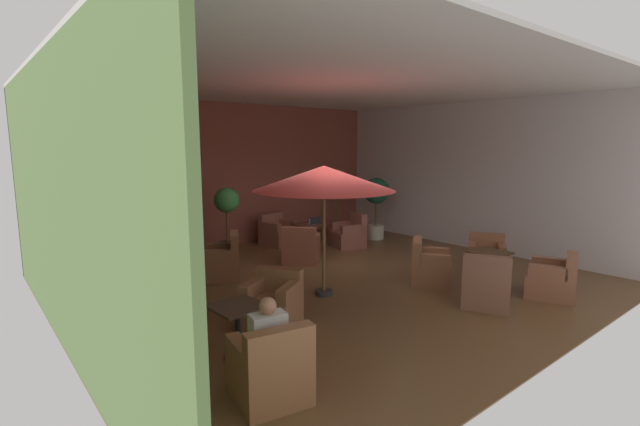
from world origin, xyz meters
name	(u,v)px	position (x,y,z in m)	size (l,w,h in m)	color
ground_plane	(334,281)	(0.00, 0.00, -0.01)	(9.46, 8.54, 0.02)	brown
wall_back_brick	(229,175)	(0.00, 4.23, 1.88)	(9.46, 0.08, 3.76)	brown
wall_left_accent	(55,208)	(-4.69, 0.00, 1.88)	(0.08, 8.54, 3.76)	#6B8F4D
wall_right_plain	(471,176)	(4.69, 0.00, 1.88)	(0.08, 8.54, 3.76)	silver
ceiling_slab	(335,84)	(0.00, 0.00, 3.79)	(9.46, 8.54, 0.06)	silver
cafe_table_front_left	(309,230)	(1.19, 2.29, 0.54)	(0.75, 0.75, 0.69)	black
armchair_front_left_north	(301,249)	(0.35, 1.53, 0.31)	(1.08, 1.09, 0.86)	brown
armchair_front_left_east	(349,235)	(2.28, 1.99, 0.32)	(0.92, 0.91, 0.89)	brown
armchair_front_left_south	(278,233)	(0.95, 3.39, 0.32)	(0.92, 0.90, 0.83)	#935946
cafe_table_front_right	(238,320)	(-3.07, -1.70, 0.51)	(0.64, 0.64, 0.69)	black
armchair_front_right_north	(270,370)	(-3.27, -2.74, 0.33)	(0.85, 0.90, 0.88)	#935D38
armchair_front_right_east	(272,305)	(-2.19, -1.13, 0.33)	(1.02, 1.02, 0.83)	brown
armchair_front_right_south	(154,334)	(-3.89, -1.02, 0.32)	(1.11, 1.11, 0.88)	brown
cafe_table_mid_center	(489,260)	(1.98, -2.17, 0.53)	(0.67, 0.67, 0.69)	black
armchair_mid_center_north	(486,258)	(2.89, -1.59, 0.30)	(1.02, 1.01, 0.80)	brown
armchair_mid_center_east	(429,267)	(1.33, -1.30, 0.32)	(1.04, 1.03, 0.86)	brown
armchair_mid_center_south	(486,287)	(1.02, -2.69, 0.34)	(1.03, 1.01, 0.92)	brown
armchair_mid_center_west	(553,280)	(2.37, -3.18, 0.30)	(1.03, 1.02, 0.79)	brown
cafe_table_rear_right	(169,255)	(-2.51, 2.03, 0.52)	(0.62, 0.62, 0.69)	black
armchair_rear_right_north	(223,262)	(-1.61, 1.55, 0.34)	(0.98, 0.98, 0.92)	brown
armchair_rear_right_east	(154,255)	(-2.46, 3.06, 0.32)	(0.80, 0.78, 0.87)	brown
armchair_rear_right_south	(136,280)	(-3.35, 1.45, 0.32)	(1.01, 1.01, 0.84)	#8F5B3C
patio_umbrella_tall_red	(324,179)	(-0.68, -0.51, 2.09)	(2.49, 2.49, 2.31)	#2D2D2D
potted_tree_left_corner	(376,198)	(3.56, 2.26, 1.16)	(0.74, 0.74, 1.76)	silver
potted_tree_mid_left	(336,189)	(3.11, 3.47, 1.37)	(0.72, 0.72, 1.96)	#AB664F
potted_tree_mid_right	(227,214)	(-0.74, 2.98, 1.07)	(0.59, 0.59, 1.68)	#363A30
patron_blue_shirt	(268,333)	(-3.26, -2.69, 0.73)	(0.41, 0.27, 0.68)	silver
patron_by_window	(156,304)	(-3.85, -1.05, 0.70)	(0.41, 0.42, 0.65)	#254A9C
iced_drink_cup	(311,221)	(1.30, 2.39, 0.75)	(0.08, 0.08, 0.11)	white
open_laptop	(314,222)	(1.25, 2.18, 0.75)	(0.32, 0.24, 0.20)	#9EA0A5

